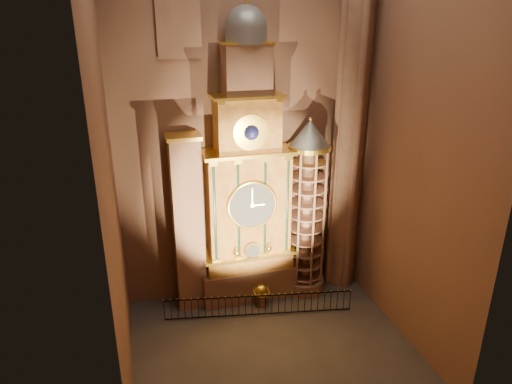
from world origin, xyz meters
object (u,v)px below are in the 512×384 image
object	(u,v)px
stair_turret	(307,211)
iron_railing	(259,305)
astronomical_clock	(247,192)
celestial_globe	(261,293)
portrait_tower	(188,224)

from	to	relation	value
stair_turret	iron_railing	xyz separation A→B (m)	(-3.47, -1.99, -4.57)
astronomical_clock	celestial_globe	world-z (taller)	astronomical_clock
portrait_tower	iron_railing	bearing A→B (deg)	-33.42
celestial_globe	iron_railing	world-z (taller)	celestial_globe
astronomical_clock	celestial_globe	distance (m)	6.00
celestial_globe	stair_turret	bearing A→B (deg)	19.78
astronomical_clock	iron_railing	size ratio (longest dim) A/B	1.61
astronomical_clock	portrait_tower	bearing A→B (deg)	179.71
portrait_tower	iron_railing	xyz separation A→B (m)	(3.43, -2.27, -4.45)
portrait_tower	celestial_globe	distance (m)	5.93
stair_turret	celestial_globe	xyz separation A→B (m)	(-3.06, -1.10, -4.42)
astronomical_clock	iron_railing	xyz separation A→B (m)	(0.03, -2.25, -5.98)
celestial_globe	astronomical_clock	bearing A→B (deg)	107.93
astronomical_clock	celestial_globe	size ratio (longest dim) A/B	11.78
astronomical_clock	portrait_tower	xyz separation A→B (m)	(-3.40, 0.02, -1.53)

